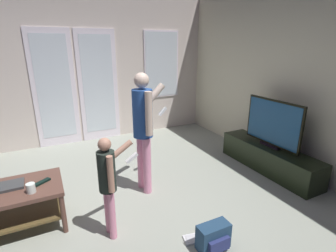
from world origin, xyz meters
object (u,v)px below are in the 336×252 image
Objects in this scene: coffee_table at (15,200)px; tv_remote_black at (42,182)px; tv_stand at (269,158)px; laptop_closed at (4,187)px; flat_screen_tv at (273,123)px; person_child at (108,179)px; loose_keyboard at (205,236)px; backpack at (214,237)px; person_adult at (144,123)px; cup_near_edge at (31,188)px.

coffee_table is 5.28× the size of tv_remote_black.
tv_stand is 4.64× the size of laptop_closed.
person_child is (-2.49, -0.31, -0.12)m from flat_screen_tv.
loose_keyboard is at bearing -29.64° from person_child.
tv_stand is at bearing 28.60° from backpack.
backpack is (-1.69, -0.92, -0.07)m from tv_stand.
flat_screen_tv is 3.42m from laptop_closed.
flat_screen_tv is at bearing 24.83° from loose_keyboard.
laptop_closed is 2.06× the size of tv_remote_black.
coffee_table is 2.90× the size of backpack.
flat_screen_tv is 2.51m from person_child.
flat_screen_tv is (3.32, -0.19, 0.40)m from coffee_table.
coffee_table is 1.99m from backpack.
loose_keyboard is (-1.68, -0.77, -0.18)m from tv_stand.
loose_keyboard is at bearing -155.30° from tv_stand.
cup_near_edge is (-1.28, -0.29, -0.40)m from person_adult.
person_child reaches higher than coffee_table.
backpack is 1.82× the size of tv_remote_black.
backpack is 0.68× the size of loose_keyboard.
flat_screen_tv is 3.08m from tv_remote_black.
coffee_table is 0.55× the size of tv_stand.
coffee_table is at bearing 145.63° from backpack.
cup_near_edge reaches higher than tv_stand.
tv_stand is 5.25× the size of backpack.
loose_keyboard is 4.83× the size of cup_near_edge.
person_adult is at bearing 170.21° from flat_screen_tv.
tv_stand is 2.04m from person_adult.
coffee_table is 0.59× the size of person_adult.
flat_screen_tv is 10.07× the size of cup_near_edge.
cup_near_edge is (-3.16, 0.04, 0.32)m from tv_stand.
person_child is at bearing -27.61° from cup_near_edge.
person_adult is 8.98× the size of tv_remote_black.
person_adult is at bearing 12.57° from cup_near_edge.
person_adult reaches higher than flat_screen_tv.
backpack is (0.19, -1.25, -0.79)m from person_adult.
cup_near_edge reaches higher than coffee_table.
tv_remote_black is at bearing 57.07° from cup_near_edge.
laptop_closed reaches higher than tv_remote_black.
cup_near_edge is 0.18m from tv_remote_black.
backpack is at bearing -35.63° from laptop_closed.
loose_keyboard is at bearing 84.96° from backpack.
tv_remote_black is (0.26, -0.01, 0.14)m from coffee_table.
person_adult is (-1.88, 0.33, 0.72)m from tv_stand.
backpack is 1.80m from cup_near_edge.
cup_near_edge is (0.17, -0.16, 0.18)m from coffee_table.
coffee_table is at bearing 176.61° from tv_stand.
tv_remote_black is (-3.06, 0.19, -0.26)m from flat_screen_tv.
backpack is at bearing -37.47° from person_child.
backpack is 0.88× the size of laptop_closed.
cup_near_edge is (-0.67, 0.35, -0.11)m from person_child.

